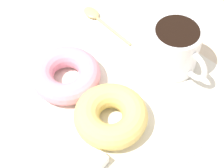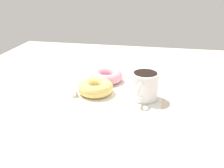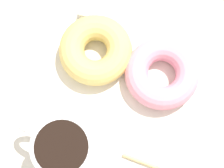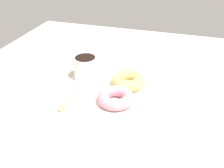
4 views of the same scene
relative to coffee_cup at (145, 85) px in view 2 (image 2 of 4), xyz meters
The scene contains 7 objects.
ground_plane 13.87cm from the coffee_cup, 13.65° to the right, with size 120.00×120.00×2.00cm, color beige.
napkin 12.75cm from the coffee_cup, 22.00° to the right, with size 33.69×33.69×0.30cm, color white.
coffee_cup is the anchor object (origin of this frame).
donut_near_cup 15.97cm from the coffee_cup, ahead, with size 11.46×11.46×3.99cm, color #E5C66B.
donut_far 18.66cm from the coffee_cup, 38.82° to the right, with size 11.53×11.53×3.65cm, color pink.
spoon 17.99cm from the coffee_cup, 90.56° to the right, with size 3.23×12.83×0.90cm.
sugar_cube 22.39cm from the coffee_cup, ahead, with size 1.76×1.76×1.76cm, color white.
Camera 2 is at (-15.59, 73.53, 35.51)cm, focal length 40.00 mm.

